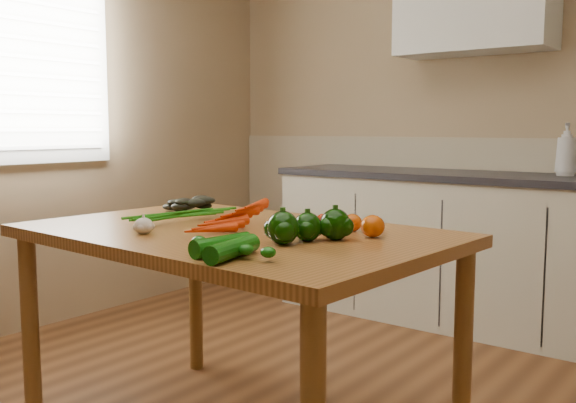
# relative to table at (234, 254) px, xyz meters

# --- Properties ---
(room) EXTENTS (4.04, 5.04, 2.64)m
(room) POSITION_rel_table_xyz_m (0.14, -0.07, 0.53)
(room) COLOR brown
(room) RESTS_ON ground
(counter_run) EXTENTS (2.84, 0.64, 1.14)m
(counter_run) POSITION_rel_table_xyz_m (0.35, 1.94, -0.26)
(counter_run) COLOR beige
(counter_run) RESTS_ON ground
(window_blinds) EXTENTS (0.08, 0.98, 1.18)m
(window_blinds) POSITION_rel_table_xyz_m (-1.82, 0.35, 0.84)
(window_blinds) COLOR silver
(window_blinds) RESTS_ON room
(table) EXTENTS (1.54, 1.04, 0.80)m
(table) POSITION_rel_table_xyz_m (0.00, 0.00, 0.00)
(table) COLOR #9B612D
(table) RESTS_ON ground
(soap_bottle_a) EXTENTS (0.13, 0.13, 0.29)m
(soap_bottle_a) POSITION_rel_table_xyz_m (0.60, 2.02, 0.33)
(soap_bottle_a) COLOR silver
(soap_bottle_a) RESTS_ON counter_run
(carrot_bunch) EXTENTS (0.29, 0.23, 0.07)m
(carrot_bunch) POSITION_rel_table_xyz_m (-0.08, 0.00, 0.13)
(carrot_bunch) COLOR red
(carrot_bunch) RESTS_ON table
(leafy_greens) EXTENTS (0.21, 0.19, 0.11)m
(leafy_greens) POSITION_rel_table_xyz_m (-0.47, 0.25, 0.14)
(leafy_greens) COLOR black
(leafy_greens) RESTS_ON table
(garlic_bulb) EXTENTS (0.07, 0.07, 0.06)m
(garlic_bulb) POSITION_rel_table_xyz_m (-0.17, -0.26, 0.12)
(garlic_bulb) COLOR silver
(garlic_bulb) RESTS_ON table
(pepper_a) EXTENTS (0.09, 0.09, 0.09)m
(pepper_a) POSITION_rel_table_xyz_m (0.35, -0.03, 0.13)
(pepper_a) COLOR black
(pepper_a) RESTS_ON table
(pepper_b) EXTENTS (0.10, 0.10, 0.10)m
(pepper_b) POSITION_rel_table_xyz_m (0.40, 0.04, 0.14)
(pepper_b) COLOR black
(pepper_b) RESTS_ON table
(pepper_c) EXTENTS (0.10, 0.10, 0.10)m
(pepper_c) POSITION_rel_table_xyz_m (0.32, -0.12, 0.14)
(pepper_c) COLOR black
(pepper_c) RESTS_ON table
(tomato_a) EXTENTS (0.06, 0.06, 0.06)m
(tomato_a) POSITION_rel_table_xyz_m (0.26, 0.18, 0.12)
(tomato_a) COLOR #821202
(tomato_a) RESTS_ON table
(tomato_b) EXTENTS (0.07, 0.07, 0.06)m
(tomato_b) POSITION_rel_table_xyz_m (0.36, 0.22, 0.12)
(tomato_b) COLOR #C54804
(tomato_b) RESTS_ON table
(tomato_c) EXTENTS (0.08, 0.08, 0.07)m
(tomato_c) POSITION_rel_table_xyz_m (0.47, 0.15, 0.13)
(tomato_c) COLOR #C54804
(tomato_c) RESTS_ON table
(zucchini_a) EXTENTS (0.10, 0.23, 0.05)m
(zucchini_a) POSITION_rel_table_xyz_m (0.34, -0.38, 0.12)
(zucchini_a) COLOR #0A4B08
(zucchini_a) RESTS_ON table
(zucchini_b) EXTENTS (0.07, 0.20, 0.05)m
(zucchini_b) POSITION_rel_table_xyz_m (0.28, -0.36, 0.12)
(zucchini_b) COLOR #0A4B08
(zucchini_b) RESTS_ON table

